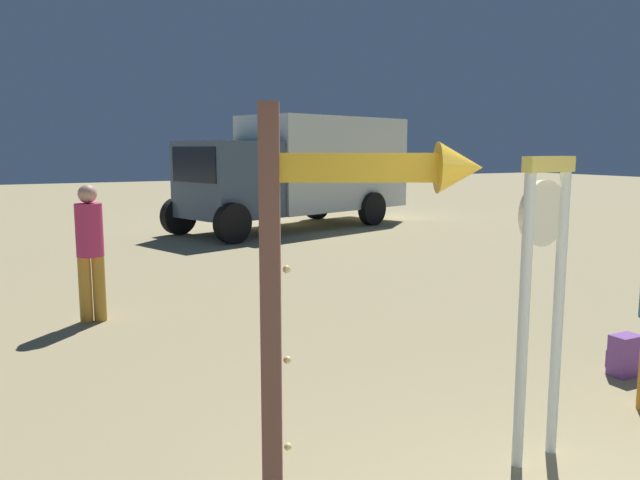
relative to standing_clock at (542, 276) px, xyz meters
name	(u,v)px	position (x,y,z in m)	size (l,w,h in m)	color
standing_clock	(542,276)	(0.00, 0.00, 0.00)	(0.44, 0.14, 2.03)	silver
arrow_sign	(343,260)	(-1.64, -0.26, 0.28)	(1.04, 0.63, 2.30)	brown
backpack	(624,355)	(1.95, 0.79, -1.07)	(0.27, 0.22, 0.38)	#7E479E
person_distant	(90,246)	(-2.15, 4.99, -0.33)	(0.32, 0.32, 1.66)	gold
box_truck_near	(305,168)	(4.28, 12.28, 0.32)	(7.15, 4.24, 2.91)	silver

